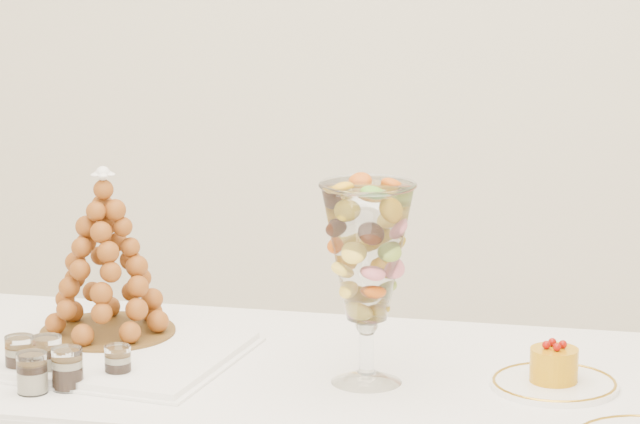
# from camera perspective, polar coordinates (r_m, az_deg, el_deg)

# --- Properties ---
(lace_tray) EXTENTS (0.59, 0.48, 0.02)m
(lace_tray) POSITION_cam_1_polar(r_m,az_deg,el_deg) (2.97, -8.53, -5.22)
(lace_tray) COLOR white
(lace_tray) RESTS_ON buffet_table
(macaron_vase) EXTENTS (0.17, 0.17, 0.37)m
(macaron_vase) POSITION_cam_1_polar(r_m,az_deg,el_deg) (2.73, 1.79, -1.63)
(macaron_vase) COLOR white
(macaron_vase) RESTS_ON buffet_table
(cake_plate) EXTENTS (0.23, 0.23, 0.01)m
(cake_plate) POSITION_cam_1_polar(r_m,az_deg,el_deg) (2.79, 8.81, -6.43)
(cake_plate) COLOR white
(cake_plate) RESTS_ON buffet_table
(verrine_a) EXTENTS (0.07, 0.07, 0.07)m
(verrine_a) POSITION_cam_1_polar(r_m,az_deg,el_deg) (2.87, -11.23, -5.32)
(verrine_a) COLOR white
(verrine_a) RESTS_ON buffet_table
(verrine_b) EXTENTS (0.07, 0.07, 0.08)m
(verrine_b) POSITION_cam_1_polar(r_m,az_deg,el_deg) (2.85, -10.25, -5.40)
(verrine_b) COLOR white
(verrine_b) RESTS_ON buffet_table
(verrine_c) EXTENTS (0.06, 0.06, 0.07)m
(verrine_c) POSITION_cam_1_polar(r_m,az_deg,el_deg) (2.81, -7.62, -5.66)
(verrine_c) COLOR white
(verrine_c) RESTS_ON buffet_table
(verrine_d) EXTENTS (0.07, 0.07, 0.07)m
(verrine_d) POSITION_cam_1_polar(r_m,az_deg,el_deg) (2.77, -10.79, -5.97)
(verrine_d) COLOR white
(verrine_d) RESTS_ON buffet_table
(verrine_e) EXTENTS (0.07, 0.07, 0.08)m
(verrine_e) POSITION_cam_1_polar(r_m,az_deg,el_deg) (2.78, -9.49, -5.84)
(verrine_e) COLOR white
(verrine_e) RESTS_ON buffet_table
(croquembouche) EXTENTS (0.27, 0.27, 0.34)m
(croquembouche) POSITION_cam_1_polar(r_m,az_deg,el_deg) (3.01, -8.08, -1.54)
(croquembouche) COLOR brown
(croquembouche) RESTS_ON lace_tray
(mousse_cake) EXTENTS (0.09, 0.09, 0.08)m
(mousse_cake) POSITION_cam_1_polar(r_m,az_deg,el_deg) (2.79, 8.80, -5.69)
(mousse_cake) COLOR #CD8909
(mousse_cake) RESTS_ON cake_plate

